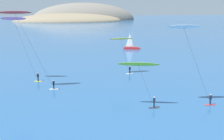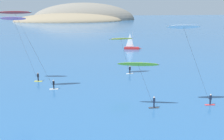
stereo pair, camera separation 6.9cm
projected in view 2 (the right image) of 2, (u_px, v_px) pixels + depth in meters
The scene contains 7 objects.
headland_island at pixel (79, 20), 232.03m from camera, with size 98.76×51.51×28.88m.
sailboat_near at pixel (133, 47), 90.73m from camera, with size 5.96×2.47×5.70m.
kitesurfer_white at pixel (186, 34), 38.93m from camera, with size 7.85×1.60×11.95m.
kitesurfer_lime at pixel (140, 68), 39.31m from camera, with size 6.08×2.32×6.84m.
kitesurfer_pink at pixel (15, 24), 51.41m from camera, with size 7.06×1.94×12.37m.
kitesurfer_yellow at pixel (122, 42), 57.74m from camera, with size 5.44×1.77×7.85m.
kitesurfer_red at pixel (18, 19), 45.42m from camera, with size 9.11×1.47×13.57m.
Camera 2 is at (-12.04, -18.89, 14.89)m, focal length 45.00 mm.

